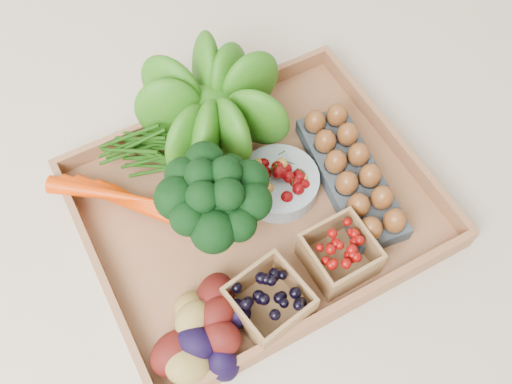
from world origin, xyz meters
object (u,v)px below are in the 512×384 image
broccoli (218,214)px  egg_carton (350,177)px  tray (256,208)px  cherry_bowl (279,183)px

broccoli → egg_carton: broccoli is taller
egg_carton → broccoli: bearing=-176.2°
tray → cherry_bowl: size_ratio=4.10×
cherry_bowl → egg_carton: 0.12m
tray → egg_carton: 0.17m
cherry_bowl → tray: bearing=-167.6°
broccoli → egg_carton: 0.24m
cherry_bowl → broccoli: bearing=-167.7°
cherry_bowl → egg_carton: bearing=-22.3°
broccoli → tray: bearing=12.3°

